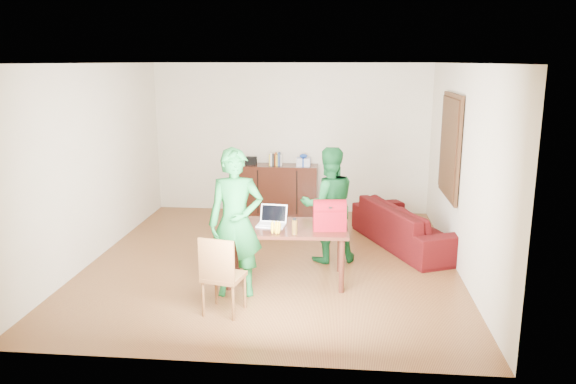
# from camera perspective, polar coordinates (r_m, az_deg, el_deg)

# --- Properties ---
(room) EXTENTS (5.20, 5.70, 2.90)m
(room) POSITION_cam_1_polar(r_m,az_deg,el_deg) (7.69, -1.41, 2.52)
(room) COLOR #4B2112
(room) RESTS_ON ground
(table) EXTENTS (1.56, 0.92, 0.72)m
(table) POSITION_cam_1_polar(r_m,az_deg,el_deg) (7.04, -0.16, -4.18)
(table) COLOR black
(table) RESTS_ON ground
(chair) EXTENTS (0.48, 0.47, 0.90)m
(chair) POSITION_cam_1_polar(r_m,az_deg,el_deg) (6.31, -6.55, -9.90)
(chair) COLOR brown
(chair) RESTS_ON ground
(person_near) EXTENTS (0.70, 0.51, 1.76)m
(person_near) POSITION_cam_1_polar(r_m,az_deg,el_deg) (6.59, -5.34, -3.14)
(person_near) COLOR #156026
(person_near) RESTS_ON ground
(person_far) EXTENTS (0.92, 0.80, 1.60)m
(person_far) POSITION_cam_1_polar(r_m,az_deg,el_deg) (7.73, 4.14, -1.30)
(person_far) COLOR #135524
(person_far) RESTS_ON ground
(laptop) EXTENTS (0.36, 0.27, 0.24)m
(laptop) POSITION_cam_1_polar(r_m,az_deg,el_deg) (7.02, -1.73, -3.11)
(laptop) COLOR white
(laptop) RESTS_ON table
(bananas) EXTENTS (0.18, 0.13, 0.06)m
(bananas) POSITION_cam_1_polar(r_m,az_deg,el_deg) (6.71, -1.25, -4.02)
(bananas) COLOR gold
(bananas) RESTS_ON table
(bottle) EXTENTS (0.08, 0.08, 0.20)m
(bottle) POSITION_cam_1_polar(r_m,az_deg,el_deg) (6.67, 0.68, -3.49)
(bottle) COLOR #543813
(bottle) RESTS_ON table
(red_bag) EXTENTS (0.42, 0.27, 0.29)m
(red_bag) POSITION_cam_1_polar(r_m,az_deg,el_deg) (6.87, 4.24, -2.63)
(red_bag) COLOR maroon
(red_bag) RESTS_ON table
(sofa) EXTENTS (1.67, 2.34, 0.64)m
(sofa) POSITION_cam_1_polar(r_m,az_deg,el_deg) (8.64, 12.12, -3.34)
(sofa) COLOR #330607
(sofa) RESTS_ON ground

